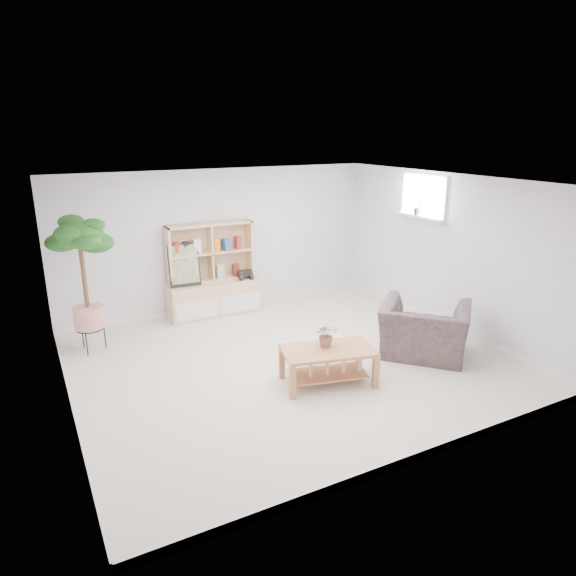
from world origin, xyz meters
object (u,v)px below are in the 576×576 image
coffee_table (328,366)px  floor_tree (85,286)px  storage_unit (213,270)px  armchair (424,327)px

coffee_table → floor_tree: (-2.44, 2.38, 0.73)m
coffee_table → floor_tree: floor_tree is taller
storage_unit → coffee_table: (0.38, -2.99, -0.54)m
armchair → storage_unit: bearing=-8.1°
storage_unit → armchair: size_ratio=1.34×
armchair → coffee_table: bearing=50.1°
floor_tree → armchair: bearing=-29.9°
storage_unit → coffee_table: size_ratio=1.39×
floor_tree → armchair: size_ratio=1.67×
storage_unit → armchair: (1.98, -2.93, -0.34)m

